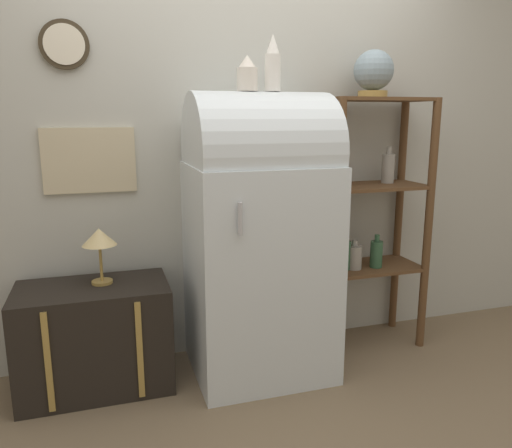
{
  "coord_description": "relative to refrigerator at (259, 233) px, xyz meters",
  "views": [
    {
      "loc": [
        -0.83,
        -2.35,
        1.46
      ],
      "look_at": [
        -0.02,
        0.22,
        0.87
      ],
      "focal_mm": 35.0,
      "sensor_mm": 36.0,
      "label": 1
    }
  ],
  "objects": [
    {
      "name": "suitcase_trunk",
      "position": [
        -0.91,
        0.07,
        -0.53
      ],
      "size": [
        0.79,
        0.46,
        0.58
      ],
      "color": "black",
      "rests_on": "ground_plane"
    },
    {
      "name": "ground_plane",
      "position": [
        0.0,
        -0.22,
        -0.82
      ],
      "size": [
        12.0,
        12.0,
        0.0
      ],
      "primitive_type": "plane",
      "color": "#7A664C"
    },
    {
      "name": "vase_center",
      "position": [
        0.07,
        -0.0,
        0.89
      ],
      "size": [
        0.08,
        0.08,
        0.29
      ],
      "color": "white",
      "rests_on": "refrigerator"
    },
    {
      "name": "wall_back",
      "position": [
        -0.01,
        0.36,
        0.53
      ],
      "size": [
        7.0,
        0.09,
        2.7
      ],
      "color": "#B7B7AD",
      "rests_on": "ground_plane"
    },
    {
      "name": "shelf_unit",
      "position": [
        0.76,
        0.12,
        0.05
      ],
      "size": [
        0.66,
        0.37,
        1.56
      ],
      "color": "brown",
      "rests_on": "ground_plane"
    },
    {
      "name": "vase_left",
      "position": [
        -0.07,
        0.0,
        0.84
      ],
      "size": [
        0.11,
        0.11,
        0.18
      ],
      "color": "silver",
      "rests_on": "refrigerator"
    },
    {
      "name": "globe",
      "position": [
        0.75,
        0.14,
        0.88
      ],
      "size": [
        0.23,
        0.23,
        0.27
      ],
      "color": "#AD8942",
      "rests_on": "shelf_unit"
    },
    {
      "name": "desk_lamp",
      "position": [
        -0.85,
        0.1,
        -0.0
      ],
      "size": [
        0.18,
        0.18,
        0.3
      ],
      "color": "#AD8942",
      "rests_on": "suitcase_trunk"
    },
    {
      "name": "refrigerator",
      "position": [
        0.0,
        0.0,
        0.0
      ],
      "size": [
        0.76,
        0.69,
        1.58
      ],
      "color": "silver",
      "rests_on": "ground_plane"
    }
  ]
}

